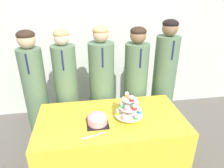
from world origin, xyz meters
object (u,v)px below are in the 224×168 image
at_px(student_0, 36,96).
at_px(student_4, 163,85).
at_px(cake_knife, 89,137).
at_px(round_cake, 97,119).
at_px(student_3, 135,90).
at_px(cupcake_stand, 129,107).
at_px(student_1, 67,95).
at_px(student_2, 102,92).

distance_m(student_0, student_4, 1.57).
bearing_deg(student_4, cake_knife, -140.25).
xyz_separation_m(round_cake, student_4, (0.91, 0.65, -0.02)).
distance_m(round_cake, student_3, 0.84).
xyz_separation_m(cupcake_stand, student_1, (-0.62, 0.59, -0.13)).
height_order(student_0, student_1, student_0).
xyz_separation_m(round_cake, student_0, (-0.67, 0.65, -0.04)).
relative_size(cake_knife, student_1, 0.15).
xyz_separation_m(student_2, student_3, (0.42, -0.00, -0.00)).
bearing_deg(student_0, round_cake, -44.13).
xyz_separation_m(cake_knife, student_2, (0.20, 0.83, -0.00)).
height_order(cake_knife, student_1, student_1).
bearing_deg(student_3, student_1, -180.00).
height_order(round_cake, student_0, student_0).
bearing_deg(student_3, cupcake_stand, -110.69).
bearing_deg(cupcake_stand, student_4, 44.95).
xyz_separation_m(cake_knife, student_1, (-0.22, 0.83, -0.01)).
distance_m(round_cake, student_2, 0.66).
distance_m(student_0, student_2, 0.78).
distance_m(student_0, student_1, 0.36).
distance_m(round_cake, student_1, 0.72).
relative_size(cake_knife, student_2, 0.15).
distance_m(student_1, student_4, 1.22).
height_order(round_cake, student_4, student_4).
relative_size(round_cake, cupcake_stand, 0.73).
relative_size(cake_knife, student_4, 0.14).
xyz_separation_m(student_0, student_4, (1.57, 0.00, 0.03)).
bearing_deg(cupcake_stand, student_3, 69.31).
bearing_deg(round_cake, student_0, 135.87).
bearing_deg(student_2, student_4, -0.00).
bearing_deg(student_4, student_2, 180.00).
height_order(cupcake_stand, student_2, student_2).
height_order(student_0, student_2, student_2).
distance_m(cake_knife, student_4, 1.29).
bearing_deg(student_4, round_cake, -144.49).
xyz_separation_m(cupcake_stand, student_4, (0.59, 0.59, -0.09)).
distance_m(student_0, student_3, 1.20).
height_order(cake_knife, student_3, student_3).
bearing_deg(cake_knife, student_2, 58.86).
bearing_deg(student_1, student_4, 0.00).
height_order(student_2, student_3, student_2).
xyz_separation_m(round_cake, cake_knife, (-0.09, -0.18, -0.05)).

